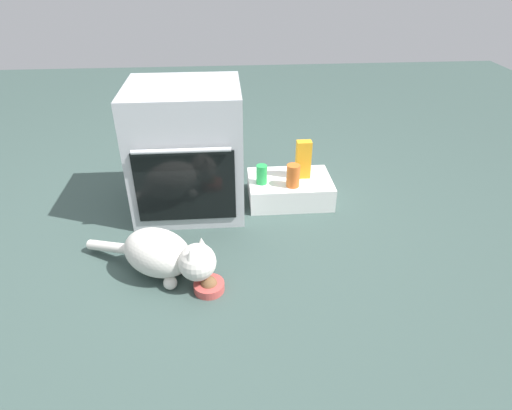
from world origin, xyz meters
The scene contains 8 objects.
ground centered at (0.00, 0.00, 0.00)m, with size 8.00×8.00×0.00m, color #384C47.
oven centered at (0.03, 0.44, 0.38)m, with size 0.63×0.60×0.75m.
pantry_cabinet centered at (0.65, 0.46, 0.07)m, with size 0.52×0.36×0.15m, color white.
food_bowl centered at (0.15, -0.35, 0.03)m, with size 0.15×0.15×0.08m.
cat centered at (-0.05, -0.24, 0.13)m, with size 0.69×0.44×0.26m.
soda_can centered at (0.47, 0.41, 0.21)m, with size 0.07×0.07×0.12m, color green.
juice_carton centered at (0.74, 0.48, 0.27)m, with size 0.09×0.06×0.24m, color orange.
sauce_jar centered at (0.66, 0.36, 0.22)m, with size 0.08×0.08×0.14m, color #D16023.
Camera 1 is at (0.26, -1.90, 1.41)m, focal length 30.13 mm.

